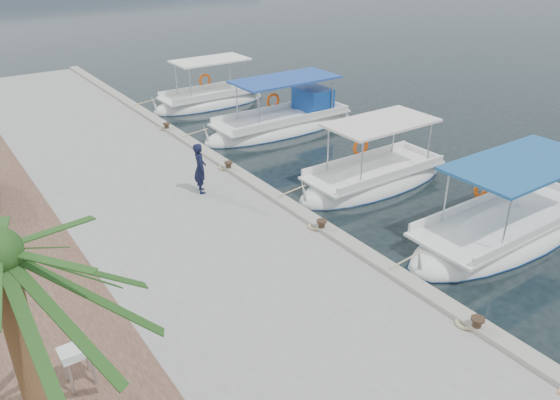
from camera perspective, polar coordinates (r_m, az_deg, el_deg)
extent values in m
plane|color=black|center=(14.33, 9.16, -6.99)|extent=(400.00, 400.00, 0.00)
cube|color=gray|center=(16.37, -10.75, -1.60)|extent=(6.00, 40.00, 0.50)
cube|color=gray|center=(17.38, -2.54, 1.73)|extent=(0.44, 40.00, 0.12)
ellipsoid|color=white|center=(16.76, 22.43, -3.36)|extent=(7.41, 2.48, 1.30)
ellipsoid|color=#154296|center=(16.77, 22.42, -3.42)|extent=(7.45, 2.53, 0.22)
cube|color=white|center=(16.53, 22.72, -1.85)|extent=(6.08, 2.13, 0.08)
cube|color=#1D5692|center=(16.03, 24.10, 3.51)|extent=(4.45, 2.28, 0.08)
cylinder|color=silver|center=(14.47, 22.55, -2.29)|extent=(0.05, 0.05, 1.60)
torus|color=#FA570D|center=(17.14, 20.35, 1.25)|extent=(0.68, 0.12, 0.68)
ellipsoid|color=white|center=(18.86, 9.67, 1.71)|extent=(6.09, 2.16, 1.30)
ellipsoid|color=#154296|center=(18.87, 9.66, 1.65)|extent=(6.12, 2.20, 0.22)
cube|color=white|center=(18.66, 9.78, 3.10)|extent=(5.00, 1.86, 0.08)
cube|color=silver|center=(18.19, 10.52, 7.96)|extent=(3.66, 1.99, 0.08)
cylinder|color=silver|center=(16.93, 8.52, 3.67)|extent=(0.05, 0.05, 1.60)
torus|color=#FA570D|center=(19.37, 8.43, 5.52)|extent=(0.68, 0.12, 0.68)
ellipsoid|color=white|center=(23.92, 0.16, 7.46)|extent=(7.54, 2.28, 1.30)
ellipsoid|color=#154296|center=(23.93, 0.16, 7.41)|extent=(7.58, 2.33, 0.22)
cube|color=white|center=(23.76, 0.16, 8.60)|extent=(6.18, 1.96, 0.08)
cube|color=#2046A3|center=(23.42, 0.55, 12.50)|extent=(4.52, 2.10, 0.08)
cylinder|color=silver|center=(21.95, -2.23, 9.25)|extent=(0.05, 0.05, 1.60)
torus|color=#FA570D|center=(24.65, -0.73, 10.35)|extent=(0.68, 0.12, 0.68)
cube|color=#154296|center=(24.57, 3.46, 10.49)|extent=(1.20, 1.60, 1.00)
ellipsoid|color=white|center=(27.71, -7.34, 9.91)|extent=(5.98, 2.04, 1.30)
ellipsoid|color=#154296|center=(27.72, -7.34, 9.87)|extent=(6.01, 2.08, 0.22)
cube|color=white|center=(27.58, -7.40, 10.90)|extent=(4.90, 1.75, 0.08)
cube|color=white|center=(27.26, -7.32, 14.28)|extent=(3.59, 1.87, 0.08)
cylinder|color=silver|center=(26.13, -9.35, 11.73)|extent=(0.05, 0.05, 1.60)
torus|color=#FA570D|center=(28.43, -7.85, 12.28)|extent=(0.68, 0.12, 0.68)
cylinder|color=black|center=(11.96, 19.87, -12.19)|extent=(0.18, 0.18, 0.30)
cylinder|color=black|center=(11.87, 19.98, -11.62)|extent=(0.28, 0.28, 0.05)
cylinder|color=black|center=(14.73, 4.37, -2.74)|extent=(0.18, 0.18, 0.30)
cylinder|color=black|center=(14.66, 4.39, -2.22)|extent=(0.28, 0.28, 0.05)
cylinder|color=black|center=(18.47, -5.39, 3.47)|extent=(0.18, 0.18, 0.30)
cylinder|color=black|center=(18.41, -5.41, 3.90)|extent=(0.28, 0.28, 0.05)
cylinder|color=black|center=(22.70, -11.75, 7.45)|extent=(0.18, 0.18, 0.30)
cylinder|color=black|center=(22.65, -11.79, 7.80)|extent=(0.28, 0.28, 0.05)
imported|color=black|center=(16.82, -8.35, 3.32)|extent=(0.54, 0.67, 1.59)
cylinder|color=brown|center=(8.17, -24.35, -17.12)|extent=(0.34, 0.34, 3.96)
cylinder|color=silver|center=(10.54, -21.01, -17.05)|extent=(0.06, 0.06, 0.70)
cylinder|color=silver|center=(10.59, -18.87, -16.39)|extent=(0.06, 0.06, 0.70)
cylinder|color=silver|center=(10.84, -21.60, -15.76)|extent=(0.06, 0.06, 0.70)
cylinder|color=silver|center=(10.89, -19.52, -15.13)|extent=(0.06, 0.06, 0.70)
cube|color=white|center=(10.48, -20.57, -14.59)|extent=(0.55, 0.55, 0.03)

